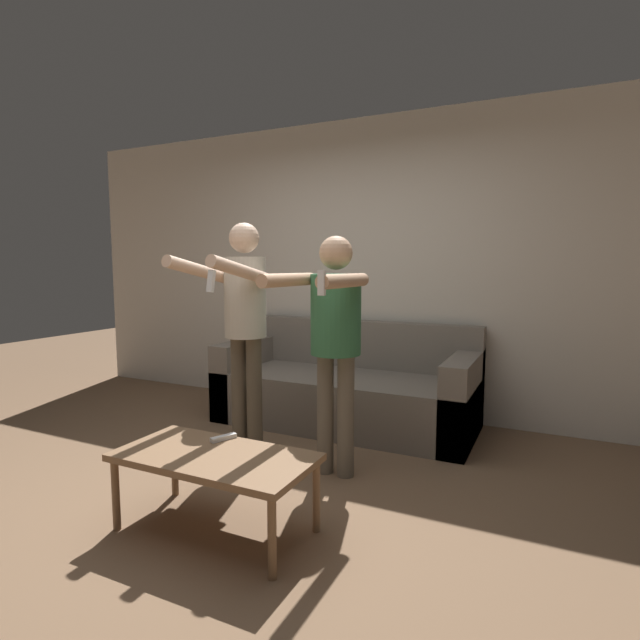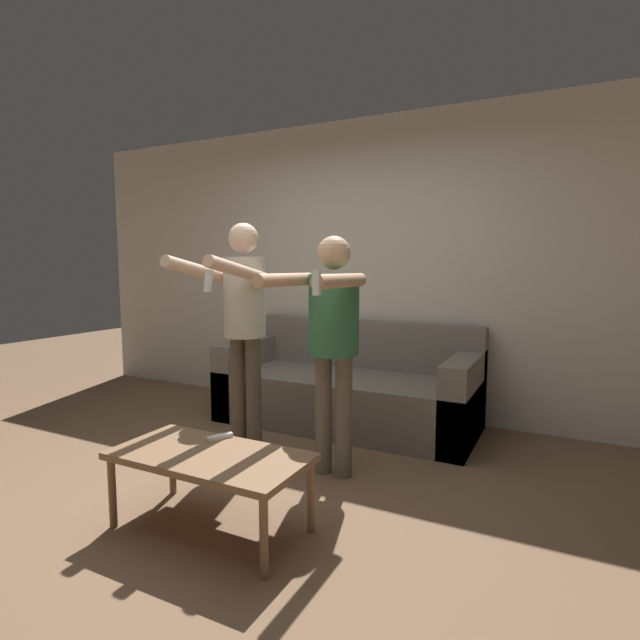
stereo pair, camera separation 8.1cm
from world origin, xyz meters
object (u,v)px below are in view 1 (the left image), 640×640
at_px(coffee_table, 215,461).
at_px(remote_on_table, 223,438).
at_px(couch, 346,390).
at_px(person_standing_left, 243,314).
at_px(person_standing_right, 334,327).

height_order(coffee_table, remote_on_table, remote_on_table).
distance_m(couch, person_standing_left, 1.32).
xyz_separation_m(coffee_table, remote_on_table, (-0.08, 0.19, 0.05)).
relative_size(person_standing_right, remote_on_table, 10.28).
bearing_deg(couch, person_standing_right, -71.56).
bearing_deg(person_standing_right, remote_on_table, -116.68).
bearing_deg(person_standing_right, couch, 108.44).
bearing_deg(remote_on_table, person_standing_left, 115.77).
bearing_deg(person_standing_right, person_standing_left, -179.85).
xyz_separation_m(couch, coffee_table, (0.08, -1.93, 0.08)).
height_order(couch, remote_on_table, couch).
distance_m(person_standing_left, coffee_table, 1.18).
xyz_separation_m(couch, person_standing_left, (-0.35, -1.04, 0.74)).
xyz_separation_m(person_standing_right, remote_on_table, (-0.35, -0.70, -0.55)).
relative_size(person_standing_left, coffee_table, 1.62).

